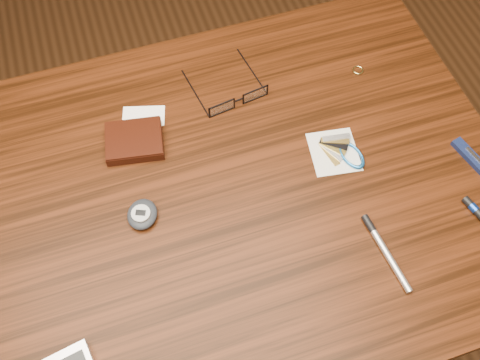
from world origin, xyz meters
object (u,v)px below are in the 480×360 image
Objects in this scene: pedometer at (142,214)px; silver_pen at (383,247)px; notepad_keys at (342,152)px; pocket_knife at (472,158)px; desk at (212,222)px; wallet_and_card at (134,140)px; eyeglasses at (237,99)px.

silver_pen is at bearing -26.30° from pedometer.
pocket_knife is (0.20, -0.08, 0.00)m from notepad_keys.
pedometer reaches higher than desk.
eyeglasses is at bearing 8.44° from wallet_and_card.
eyeglasses reaches higher than silver_pen.
pocket_knife is at bearing -35.05° from eyeglasses.
silver_pen is at bearing -43.96° from wallet_and_card.
pedometer is 0.38m from silver_pen.
silver_pen is (-0.21, -0.10, 0.00)m from pocket_knife.
pedometer is at bearing -97.87° from wallet_and_card.
desk is at bearing 170.64° from pocket_knife.
silver_pen reaches higher than desk.
desk is 10.13× the size of notepad_keys.
pedometer is at bearing -178.12° from desk.
notepad_keys is 0.18m from silver_pen.
notepad_keys is at bearing -21.47° from wallet_and_card.
desk is 0.30m from silver_pen.
pedometer is at bearing -141.49° from eyeglasses.
pedometer is at bearing -178.23° from notepad_keys.
pedometer is 0.51× the size of silver_pen.
wallet_and_card is 0.19m from eyeglasses.
pocket_knife is (0.53, -0.21, -0.01)m from wallet_and_card.
eyeglasses reaches higher than wallet_and_card.
notepad_keys is 1.17× the size of pocket_knife.
desk is 7.29× the size of eyeglasses.
silver_pen is (0.34, -0.17, -0.00)m from pedometer.
eyeglasses is 0.21m from notepad_keys.
pedometer reaches higher than pocket_knife.
pedometer is (-0.21, -0.17, -0.00)m from eyeglasses.
desk is 0.20m from wallet_and_card.
silver_pen is (0.13, -0.34, -0.01)m from eyeglasses.
silver_pen is at bearing -36.96° from desk.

